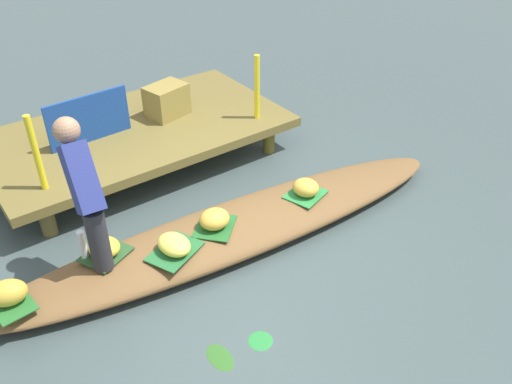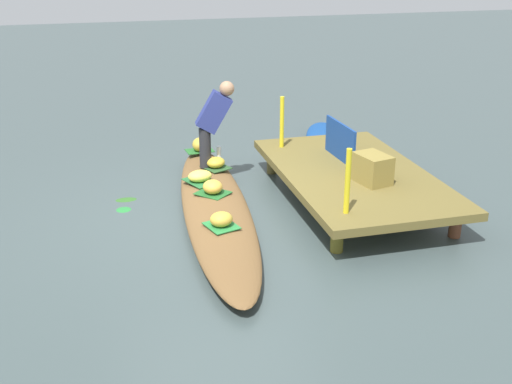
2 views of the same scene
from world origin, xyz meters
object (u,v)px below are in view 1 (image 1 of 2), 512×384
at_px(banana_bunch_3, 7,293).
at_px(produce_crate, 167,101).
at_px(banana_bunch_1, 306,187).
at_px(vendor_boat, 236,229).
at_px(market_banner, 89,119).
at_px(banana_bunch_0, 104,247).
at_px(banana_bunch_2, 214,219).
at_px(banana_bunch_4, 174,244).
at_px(water_bottle, 83,244).
at_px(vendor_person, 84,189).

xyz_separation_m(banana_bunch_3, produce_crate, (2.28, 1.73, 0.25)).
height_order(banana_bunch_1, produce_crate, produce_crate).
bearing_deg(vendor_boat, market_banner, 112.34).
xyz_separation_m(vendor_boat, banana_bunch_1, (0.74, -0.08, 0.20)).
relative_size(banana_bunch_3, market_banner, 0.32).
height_order(banana_bunch_0, banana_bunch_2, banana_bunch_2).
bearing_deg(banana_bunch_4, vendor_boat, 6.13).
distance_m(banana_bunch_2, banana_bunch_4, 0.45).
height_order(banana_bunch_1, market_banner, market_banner).
height_order(banana_bunch_2, water_bottle, water_bottle).
xyz_separation_m(banana_bunch_2, banana_bunch_3, (-1.70, 0.13, 0.01)).
bearing_deg(vendor_person, banana_bunch_2, -12.50).
xyz_separation_m(banana_bunch_0, vendor_person, (-0.06, -0.01, 0.60)).
bearing_deg(banana_bunch_2, produce_crate, 72.87).
distance_m(vendor_boat, market_banner, 1.98).
distance_m(banana_bunch_1, water_bottle, 2.06).
bearing_deg(banana_bunch_1, vendor_boat, 173.61).
bearing_deg(banana_bunch_3, banana_bunch_0, 6.63).
bearing_deg(banana_bunch_1, produce_crate, 101.31).
bearing_deg(water_bottle, banana_bunch_4, -31.65).
xyz_separation_m(banana_bunch_0, banana_bunch_3, (-0.78, -0.09, 0.03)).
xyz_separation_m(banana_bunch_0, water_bottle, (-0.14, 0.08, 0.05)).
height_order(banana_bunch_1, vendor_person, vendor_person).
xyz_separation_m(vendor_boat, water_bottle, (-1.28, 0.31, 0.25)).
bearing_deg(produce_crate, banana_bunch_4, -117.69).
distance_m(banana_bunch_1, market_banner, 2.34).
height_order(water_bottle, produce_crate, produce_crate).
xyz_separation_m(market_banner, produce_crate, (0.92, 0.05, -0.07)).
bearing_deg(banana_bunch_4, banana_bunch_1, -0.48).
bearing_deg(banana_bunch_4, banana_bunch_3, 170.32).
xyz_separation_m(banana_bunch_2, water_bottle, (-1.06, 0.30, 0.04)).
height_order(banana_bunch_3, banana_bunch_4, banana_bunch_3).
distance_m(vendor_person, market_banner, 1.73).
bearing_deg(market_banner, banana_bunch_2, -81.88).
height_order(vendor_boat, banana_bunch_3, banana_bunch_3).
height_order(vendor_person, market_banner, vendor_person).
xyz_separation_m(banana_bunch_0, produce_crate, (1.49, 1.64, 0.28)).
bearing_deg(vendor_person, banana_bunch_0, 7.40).
relative_size(vendor_boat, produce_crate, 10.39).
distance_m(vendor_boat, banana_bunch_3, 1.94).
relative_size(banana_bunch_1, vendor_person, 0.22).
relative_size(banana_bunch_2, market_banner, 0.31).
distance_m(vendor_person, water_bottle, 0.56).
relative_size(banana_bunch_0, banana_bunch_2, 0.96).
xyz_separation_m(banana_bunch_2, produce_crate, (0.57, 1.86, 0.27)).
relative_size(vendor_boat, water_bottle, 17.73).
height_order(vendor_boat, market_banner, market_banner).
bearing_deg(vendor_boat, produce_crate, 84.21).
height_order(banana_bunch_1, banana_bunch_4, banana_bunch_1).
bearing_deg(water_bottle, produce_crate, 43.65).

